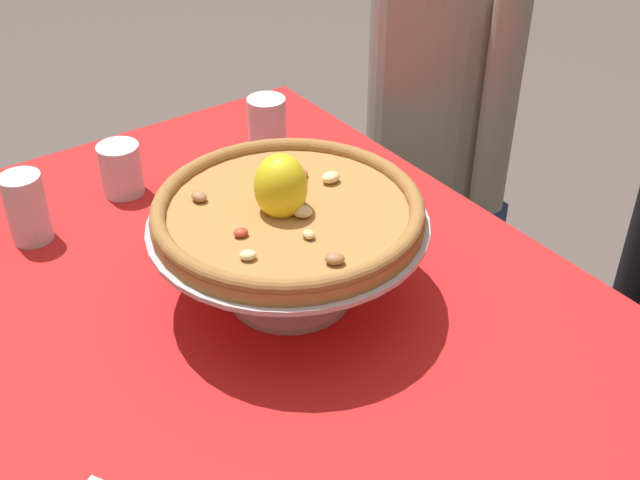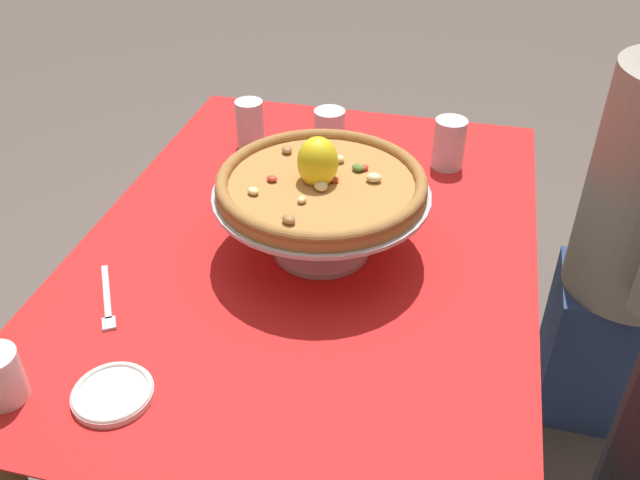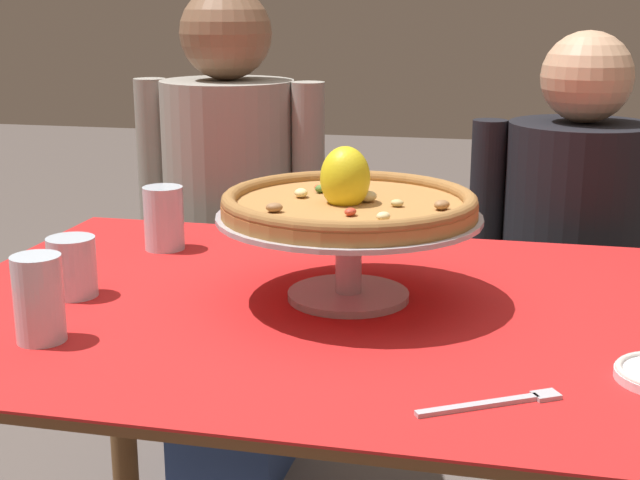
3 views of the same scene
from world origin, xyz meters
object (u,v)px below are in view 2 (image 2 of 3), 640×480
at_px(dinner_fork, 107,300).
at_px(water_glass_side_left, 329,131).
at_px(pizza, 321,181).
at_px(side_plate, 113,393).
at_px(pizza_stand, 321,208).
at_px(water_glass_back_left, 449,147).
at_px(water_glass_front_left, 250,127).
at_px(water_glass_front_right, 0,379).

bearing_deg(dinner_fork, water_glass_side_left, 159.23).
relative_size(pizza, side_plate, 3.15).
xyz_separation_m(pizza_stand, water_glass_back_left, (-0.41, 0.22, -0.05)).
distance_m(water_glass_side_left, water_glass_back_left, 0.31).
height_order(water_glass_side_left, water_glass_front_left, water_glass_front_left).
bearing_deg(water_glass_back_left, side_plate, -27.30).
relative_size(water_glass_back_left, water_glass_front_left, 0.98).
bearing_deg(water_glass_front_left, water_glass_back_left, 92.08).
xyz_separation_m(pizza, dinner_fork, (0.25, -0.35, -0.16)).
distance_m(pizza_stand, water_glass_side_left, 0.46).
relative_size(water_glass_side_left, water_glass_back_left, 0.80).
distance_m(side_plate, dinner_fork, 0.24).
relative_size(water_glass_front_right, water_glass_front_left, 0.73).
xyz_separation_m(water_glass_front_left, side_plate, (0.86, 0.05, -0.05)).
distance_m(water_glass_side_left, dinner_fork, 0.75).
height_order(pizza_stand, water_glass_front_right, pizza_stand).
relative_size(pizza_stand, water_glass_back_left, 3.43).
distance_m(water_glass_front_left, side_plate, 0.86).
height_order(pizza, water_glass_front_right, pizza).
xyz_separation_m(water_glass_front_right, water_glass_front_left, (-0.89, 0.11, 0.02)).
bearing_deg(pizza_stand, dinner_fork, -54.23).
height_order(water_glass_side_left, side_plate, water_glass_side_left).
xyz_separation_m(water_glass_back_left, dinner_fork, (0.67, -0.57, -0.05)).
xyz_separation_m(water_glass_front_left, dinner_fork, (0.65, -0.07, -0.05)).
distance_m(pizza_stand, water_glass_front_left, 0.49).
height_order(water_glass_front_right, water_glass_front_left, water_glass_front_left).
height_order(pizza_stand, side_plate, pizza_stand).
xyz_separation_m(pizza_stand, water_glass_front_right, (0.50, -0.40, -0.06)).
distance_m(water_glass_back_left, water_glass_front_left, 0.50).
bearing_deg(dinner_fork, pizza_stand, 125.77).
relative_size(water_glass_side_left, dinner_fork, 0.58).
height_order(pizza_stand, pizza, pizza).
bearing_deg(pizza, water_glass_back_left, 151.77).
bearing_deg(water_glass_side_left, water_glass_back_left, 83.56).
distance_m(pizza_stand, side_plate, 0.52).
relative_size(water_glass_front_left, dinner_fork, 0.74).
bearing_deg(pizza, water_glass_front_left, -144.44).
height_order(water_glass_front_right, water_glass_back_left, water_glass_back_left).
bearing_deg(pizza_stand, water_glass_front_right, -38.35).
relative_size(pizza_stand, side_plate, 3.29).
distance_m(water_glass_front_right, water_glass_side_left, 1.00).
distance_m(pizza_stand, pizza, 0.06).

